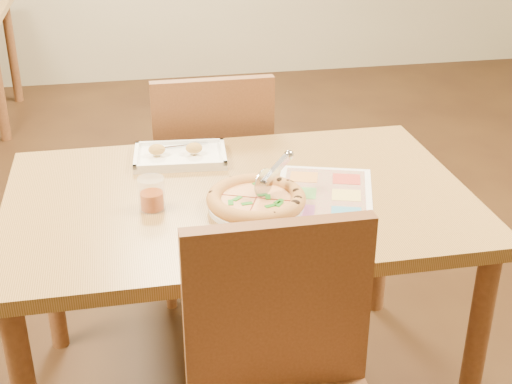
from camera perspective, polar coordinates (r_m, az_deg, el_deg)
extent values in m
cube|color=olive|center=(2.02, -1.39, -0.65)|extent=(1.30, 0.85, 0.04)
cylinder|color=brown|center=(2.51, -16.23, -5.44)|extent=(0.06, 0.06, 0.68)
cylinder|color=brown|center=(2.09, 17.06, -12.53)|extent=(0.06, 0.06, 0.68)
cylinder|color=brown|center=(2.64, 10.06, -3.00)|extent=(0.06, 0.06, 0.68)
cube|color=brown|center=(1.60, 1.76, -9.57)|extent=(0.42, 0.04, 0.45)
cube|color=brown|center=(2.75, -3.80, 1.16)|extent=(0.42, 0.42, 0.04)
cube|color=brown|center=(2.49, -3.38, 4.05)|extent=(0.42, 0.04, 0.45)
cylinder|color=brown|center=(5.15, -18.94, 10.51)|extent=(0.06, 0.06, 0.68)
cylinder|color=white|center=(1.92, 0.00, -1.15)|extent=(0.34, 0.34, 0.01)
cylinder|color=#D9934A|center=(1.92, 0.01, -0.77)|extent=(0.26, 0.26, 0.01)
cylinder|color=#D7C675|center=(1.92, 0.01, -0.55)|extent=(0.22, 0.22, 0.01)
torus|color=#D9934A|center=(1.92, 0.01, -0.52)|extent=(0.27, 0.27, 0.04)
cylinder|color=silver|center=(1.90, 0.64, 0.73)|extent=(0.06, 0.06, 0.08)
cube|color=silver|center=(1.94, 1.66, 1.88)|extent=(0.10, 0.09, 0.06)
cube|color=white|center=(2.23, -6.08, 2.77)|extent=(0.30, 0.22, 0.02)
cube|color=silver|center=(2.23, -6.09, 3.02)|extent=(0.14, 0.03, 0.00)
ellipsoid|color=gold|center=(2.22, -7.94, 3.39)|extent=(0.05, 0.04, 0.03)
ellipsoid|color=gold|center=(2.22, -4.98, 3.53)|extent=(0.05, 0.04, 0.03)
cylinder|color=#91350B|center=(1.94, -8.32, -0.67)|extent=(0.06, 0.06, 0.05)
cylinder|color=white|center=(1.93, -8.35, -0.14)|extent=(0.07, 0.07, 0.09)
cube|color=white|center=(2.01, 5.46, -0.22)|extent=(0.37, 0.44, 0.00)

